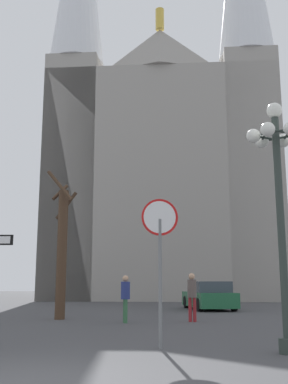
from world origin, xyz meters
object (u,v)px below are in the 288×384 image
(cathedral, at_px, (163,154))
(pedestrian_walking, at_px, (125,294))
(parked_car_near_green, at_px, (209,296))
(stop_sign, at_px, (160,241))
(bare_tree, at_px, (62,248))
(pedestrian_standing, at_px, (192,292))
(street_lamp, at_px, (279,183))

(cathedral, relative_size, pedestrian_walking, 24.56)
(cathedral, bearing_deg, parked_car_near_green, -77.27)
(stop_sign, bearing_deg, bare_tree, 120.40)
(stop_sign, relative_size, pedestrian_standing, 1.90)
(cathedral, distance_m, pedestrian_standing, 23.76)
(pedestrian_walking, distance_m, pedestrian_standing, 2.42)
(street_lamp, height_order, parked_car_near_green, street_lamp)
(stop_sign, bearing_deg, pedestrian_walking, 104.82)
(cathedral, distance_m, street_lamp, 29.67)
(parked_car_near_green, bearing_deg, street_lamp, -86.27)
(parked_car_near_green, height_order, pedestrian_standing, pedestrian_standing)
(cathedral, xyz_separation_m, pedestrian_standing, (2.18, -20.89, -11.11))
(street_lamp, xyz_separation_m, pedestrian_standing, (-1.84, 7.19, -2.42))
(street_lamp, bearing_deg, pedestrian_standing, 104.33)
(cathedral, distance_m, parked_car_near_green, 18.06)
(cathedral, bearing_deg, pedestrian_walking, -90.39)
(stop_sign, distance_m, pedestrian_standing, 6.87)
(pedestrian_walking, xyz_separation_m, pedestrian_standing, (2.33, 0.66, 0.06))
(bare_tree, height_order, pedestrian_standing, bare_tree)
(pedestrian_walking, bearing_deg, parked_car_near_green, 67.95)
(cathedral, height_order, pedestrian_walking, cathedral)
(cathedral, height_order, bare_tree, cathedral)
(cathedral, bearing_deg, street_lamp, -81.86)
(stop_sign, relative_size, parked_car_near_green, 0.70)
(stop_sign, height_order, pedestrian_standing, stop_sign)
(parked_car_near_green, distance_m, pedestrian_standing, 7.36)
(street_lamp, relative_size, pedestrian_walking, 3.25)
(cathedral, bearing_deg, pedestrian_standing, -84.05)
(parked_car_near_green, xyz_separation_m, pedestrian_walking, (-3.22, -7.95, 0.31))
(cathedral, bearing_deg, bare_tree, -97.95)
(street_lamp, relative_size, bare_tree, 0.92)
(bare_tree, distance_m, parked_car_near_green, 9.15)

